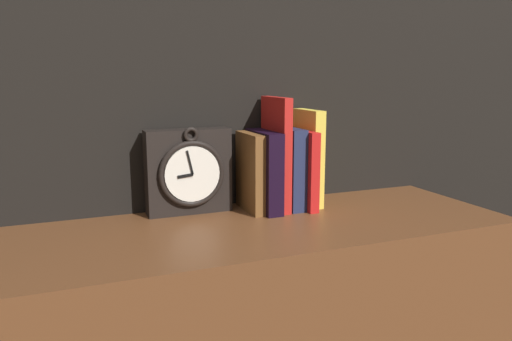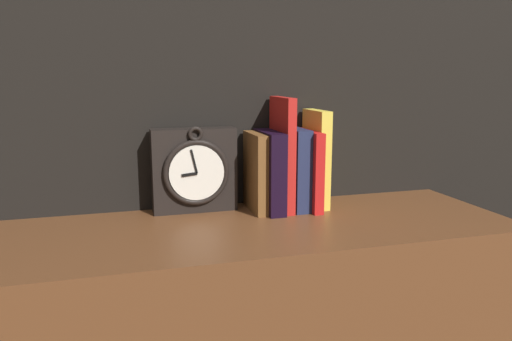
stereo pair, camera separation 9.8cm
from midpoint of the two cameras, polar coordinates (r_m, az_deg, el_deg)
clock at (r=1.09m, az=-4.51°, el=-0.00°), size 0.18×0.06×0.19m
book_slot0_brown at (r=1.10m, az=2.50°, el=-0.22°), size 0.02×0.12×0.17m
book_slot1_black at (r=1.10m, az=4.10°, el=-0.11°), size 0.04×0.14×0.18m
book_slot2_red at (r=1.11m, az=5.53°, el=1.87°), size 0.02×0.13×0.25m
book_slot3_navy at (r=1.13m, az=6.96°, el=0.22°), size 0.03×0.13×0.18m
book_slot4_red at (r=1.13m, az=8.42°, el=0.10°), size 0.02×0.14×0.18m
book_slot5_yellow at (r=1.15m, az=9.31°, el=1.35°), size 0.03×0.11×0.22m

